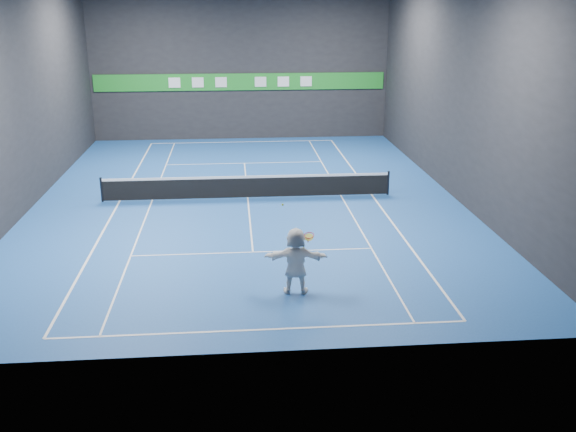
{
  "coord_description": "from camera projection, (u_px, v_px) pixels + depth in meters",
  "views": [
    {
      "loc": [
        -0.57,
        -26.78,
        8.1
      ],
      "look_at": [
        1.14,
        -7.09,
        1.5
      ],
      "focal_mm": 40.0,
      "sensor_mm": 36.0,
      "label": 1
    }
  ],
  "objects": [
    {
      "name": "baseline_near",
      "position": [
        260.0,
        330.0,
        16.68
      ],
      "size": [
        10.98,
        0.08,
        0.01
      ],
      "primitive_type": "cube",
      "color": "white",
      "rests_on": "ground"
    },
    {
      "name": "wall_back",
      "position": [
        240.0,
        65.0,
        38.78
      ],
      "size": [
        18.0,
        0.1,
        9.0
      ],
      "primitive_type": "cube",
      "color": "black",
      "rests_on": "ground"
    },
    {
      "name": "sponsor_banner",
      "position": [
        241.0,
        82.0,
        39.04
      ],
      "size": [
        17.64,
        0.11,
        1.0
      ],
      "color": "#1E8C27",
      "rests_on": "wall_back"
    },
    {
      "name": "sideline_singles_right",
      "position": [
        341.0,
        196.0,
        28.26
      ],
      "size": [
        0.06,
        23.78,
        0.01
      ],
      "primitive_type": "cube",
      "color": "white",
      "rests_on": "ground"
    },
    {
      "name": "player",
      "position": [
        296.0,
        261.0,
        18.55
      ],
      "size": [
        1.89,
        0.77,
        1.99
      ],
      "primitive_type": "imported",
      "rotation": [
        0.0,
        0.0,
        3.04
      ],
      "color": "white",
      "rests_on": "ground"
    },
    {
      "name": "center_service_line",
      "position": [
        248.0,
        198.0,
        27.92
      ],
      "size": [
        0.06,
        12.8,
        0.01
      ],
      "primitive_type": "cube",
      "color": "white",
      "rests_on": "ground"
    },
    {
      "name": "tennis_net",
      "position": [
        248.0,
        186.0,
        27.75
      ],
      "size": [
        12.5,
        0.1,
        1.07
      ],
      "color": "black",
      "rests_on": "ground"
    },
    {
      "name": "sideline_doubles_left",
      "position": [
        120.0,
        201.0,
        27.47
      ],
      "size": [
        0.08,
        23.78,
        0.01
      ],
      "primitive_type": "cube",
      "color": "white",
      "rests_on": "ground"
    },
    {
      "name": "sideline_doubles_right",
      "position": [
        372.0,
        195.0,
        28.37
      ],
      "size": [
        0.08,
        23.78,
        0.01
      ],
      "primitive_type": "cube",
      "color": "white",
      "rests_on": "ground"
    },
    {
      "name": "baseline_far",
      "position": [
        242.0,
        142.0,
        39.16
      ],
      "size": [
        10.98,
        0.08,
        0.01
      ],
      "primitive_type": "cube",
      "color": "white",
      "rests_on": "ground"
    },
    {
      "name": "service_line_near",
      "position": [
        253.0,
        252.0,
        21.87
      ],
      "size": [
        8.23,
        0.06,
        0.01
      ],
      "primitive_type": "cube",
      "color": "white",
      "rests_on": "ground"
    },
    {
      "name": "sideline_singles_left",
      "position": [
        152.0,
        200.0,
        27.58
      ],
      "size": [
        0.06,
        23.78,
        0.01
      ],
      "primitive_type": "cube",
      "color": "white",
      "rests_on": "ground"
    },
    {
      "name": "wall_front",
      "position": [
        260.0,
        173.0,
        14.21
      ],
      "size": [
        18.0,
        0.1,
        9.0
      ],
      "primitive_type": "cube",
      "color": "black",
      "rests_on": "ground"
    },
    {
      "name": "wall_left",
      "position": [
        22.0,
        97.0,
        25.76
      ],
      "size": [
        0.1,
        26.0,
        9.0
      ],
      "primitive_type": "cube",
      "color": "black",
      "rests_on": "ground"
    },
    {
      "name": "tennis_ball",
      "position": [
        283.0,
        205.0,
        18.01
      ],
      "size": [
        0.06,
        0.06,
        0.06
      ],
      "primitive_type": "sphere",
      "color": "#D5E926",
      "rests_on": "player"
    },
    {
      "name": "wall_right",
      "position": [
        457.0,
        92.0,
        27.24
      ],
      "size": [
        0.1,
        26.0,
        9.0
      ],
      "primitive_type": "cube",
      "color": "black",
      "rests_on": "ground"
    },
    {
      "name": "ground",
      "position": [
        248.0,
        198.0,
        27.92
      ],
      "size": [
        26.0,
        26.0,
        0.0
      ],
      "primitive_type": "plane",
      "color": "#1B4C99",
      "rests_on": "ground"
    },
    {
      "name": "service_line_far",
      "position": [
        244.0,
        163.0,
        33.97
      ],
      "size": [
        8.23,
        0.06,
        0.01
      ],
      "primitive_type": "cube",
      "color": "white",
      "rests_on": "ground"
    },
    {
      "name": "tennis_racket",
      "position": [
        308.0,
        237.0,
        18.4
      ],
      "size": [
        0.4,
        0.39,
        0.55
      ],
      "color": "red",
      "rests_on": "player"
    }
  ]
}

